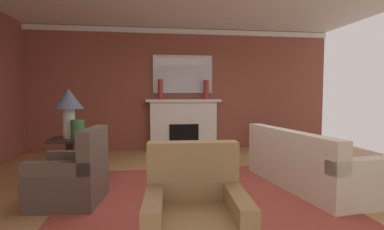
# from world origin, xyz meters

# --- Properties ---
(ground_plane) EXTENTS (9.17, 9.17, 0.00)m
(ground_plane) POSITION_xyz_m (0.00, 0.00, 0.00)
(ground_plane) COLOR tan
(wall_fireplace) EXTENTS (7.65, 0.12, 2.96)m
(wall_fireplace) POSITION_xyz_m (0.00, 3.33, 1.48)
(wall_fireplace) COLOR brown
(wall_fireplace) RESTS_ON ground_plane
(crown_moulding) EXTENTS (7.65, 0.08, 0.12)m
(crown_moulding) POSITION_xyz_m (0.00, 3.25, 2.88)
(crown_moulding) COLOR white
(area_rug) EXTENTS (3.52, 2.79, 0.01)m
(area_rug) POSITION_xyz_m (-0.07, -0.10, 0.01)
(area_rug) COLOR #993D33
(area_rug) RESTS_ON ground_plane
(fireplace) EXTENTS (1.80, 0.35, 1.24)m
(fireplace) POSITION_xyz_m (0.11, 3.12, 0.59)
(fireplace) COLOR white
(fireplace) RESTS_ON ground_plane
(mantel_mirror) EXTENTS (1.45, 0.04, 0.92)m
(mantel_mirror) POSITION_xyz_m (0.11, 3.24, 1.85)
(mantel_mirror) COLOR silver
(sofa) EXTENTS (1.18, 2.20, 0.85)m
(sofa) POSITION_xyz_m (1.57, -0.02, 0.30)
(sofa) COLOR beige
(sofa) RESTS_ON ground_plane
(armchair_near_window) EXTENTS (0.89, 0.89, 0.95)m
(armchair_near_window) POSITION_xyz_m (-1.68, -0.21, 0.31)
(armchair_near_window) COLOR brown
(armchair_near_window) RESTS_ON ground_plane
(armchair_facing_fireplace) EXTENTS (0.85, 0.85, 0.95)m
(armchair_facing_fireplace) POSITION_xyz_m (-0.35, -1.76, 0.31)
(armchair_facing_fireplace) COLOR #9E7A4C
(armchair_facing_fireplace) RESTS_ON ground_plane
(coffee_table) EXTENTS (1.00, 1.00, 0.45)m
(coffee_table) POSITION_xyz_m (-0.07, -0.10, 0.34)
(coffee_table) COLOR #2D2319
(coffee_table) RESTS_ON ground_plane
(side_table) EXTENTS (0.56, 0.56, 0.70)m
(side_table) POSITION_xyz_m (-1.92, 0.66, 0.40)
(side_table) COLOR #2D2319
(side_table) RESTS_ON ground_plane
(table_lamp) EXTENTS (0.44, 0.44, 0.75)m
(table_lamp) POSITION_xyz_m (-1.92, 0.66, 1.22)
(table_lamp) COLOR beige
(table_lamp) RESTS_ON side_table
(vase_mantel_left) EXTENTS (0.12, 0.12, 0.47)m
(vase_mantel_left) POSITION_xyz_m (-0.44, 3.07, 1.48)
(vase_mantel_left) COLOR #9E3328
(vase_mantel_left) RESTS_ON fireplace
(vase_tall_corner) EXTENTS (0.34, 0.34, 0.56)m
(vase_tall_corner) POSITION_xyz_m (2.21, 2.82, 0.28)
(vase_tall_corner) COLOR black
(vase_tall_corner) RESTS_ON ground_plane
(vase_on_side_table) EXTENTS (0.19, 0.19, 0.29)m
(vase_on_side_table) POSITION_xyz_m (-1.77, 0.54, 0.84)
(vase_on_side_table) COLOR #33703D
(vase_on_side_table) RESTS_ON side_table
(vase_mantel_right) EXTENTS (0.13, 0.13, 0.46)m
(vase_mantel_right) POSITION_xyz_m (0.66, 3.07, 1.47)
(vase_mantel_right) COLOR #9E3328
(vase_mantel_right) RESTS_ON fireplace
(book_red_cover) EXTENTS (0.30, 0.27, 0.04)m
(book_red_cover) POSITION_xyz_m (0.07, -0.18, 0.47)
(book_red_cover) COLOR tan
(book_red_cover) RESTS_ON coffee_table
(book_art_folio) EXTENTS (0.26, 0.17, 0.06)m
(book_art_folio) POSITION_xyz_m (0.10, -0.26, 0.52)
(book_art_folio) COLOR navy
(book_art_folio) RESTS_ON coffee_table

